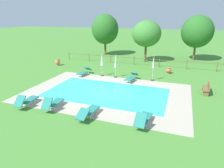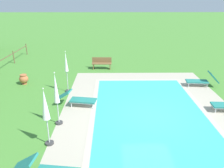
% 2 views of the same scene
% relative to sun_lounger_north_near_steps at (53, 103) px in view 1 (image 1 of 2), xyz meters
% --- Properties ---
extents(ground_plane, '(160.00, 160.00, 0.00)m').
position_rel_sun_lounger_north_near_steps_xyz_m(ground_plane, '(2.27, 3.79, -0.39)').
color(ground_plane, '#478433').
extents(pool_deck_paving, '(12.81, 8.45, 0.01)m').
position_rel_sun_lounger_north_near_steps_xyz_m(pool_deck_paving, '(2.27, 3.79, -0.39)').
color(pool_deck_paving, '#B2A893').
rests_on(pool_deck_paving, ground).
extents(swimming_pool_water, '(9.50, 5.14, 0.01)m').
position_rel_sun_lounger_north_near_steps_xyz_m(swimming_pool_water, '(2.27, 3.79, -0.39)').
color(swimming_pool_water, '#38C6D1').
rests_on(swimming_pool_water, ground).
extents(pool_coping_rim, '(9.98, 5.62, 0.01)m').
position_rel_sun_lounger_north_near_steps_xyz_m(pool_coping_rim, '(2.27, 3.79, -0.38)').
color(pool_coping_rim, '#C0B59F').
rests_on(pool_coping_rim, ground).
extents(sun_lounger_north_near_steps, '(0.67, 1.90, 0.97)m').
position_rel_sun_lounger_north_near_steps_xyz_m(sun_lounger_north_near_steps, '(0.00, 0.00, 0.00)').
color(sun_lounger_north_near_steps, '#237A70').
rests_on(sun_lounger_north_near_steps, ground).
extents(sun_lounger_north_mid, '(0.76, 1.97, 0.92)m').
position_rel_sun_lounger_north_near_steps_xyz_m(sun_lounger_north_mid, '(-1.94, -0.24, -0.01)').
color(sun_lounger_north_mid, '#237A70').
rests_on(sun_lounger_north_mid, ground).
extents(sun_lounger_north_far, '(0.72, 2.09, 0.74)m').
position_rel_sun_lounger_north_near_steps_xyz_m(sun_lounger_north_far, '(2.71, -0.22, -0.04)').
color(sun_lounger_north_far, '#237A70').
rests_on(sun_lounger_north_far, ground).
extents(sun_lounger_north_end, '(0.77, 1.95, 0.94)m').
position_rel_sun_lounger_north_near_steps_xyz_m(sun_lounger_north_end, '(6.01, -0.01, -0.00)').
color(sun_lounger_north_end, '#237A70').
rests_on(sun_lounger_north_end, ground).
extents(sun_lounger_south_near_corner, '(0.85, 2.08, 0.80)m').
position_rel_sun_lounger_north_near_steps_xyz_m(sun_lounger_south_near_corner, '(-1.66, 7.53, -0.03)').
color(sun_lounger_south_near_corner, '#237A70').
rests_on(sun_lounger_south_near_corner, ground).
extents(sun_lounger_south_far, '(0.92, 2.10, 0.80)m').
position_rel_sun_lounger_north_near_steps_xyz_m(sun_lounger_south_far, '(3.41, 7.31, -0.03)').
color(sun_lounger_south_far, '#237A70').
rests_on(sun_lounger_south_far, ground).
extents(patio_umbrella_closed_row_west, '(0.32, 0.32, 2.41)m').
position_rel_sun_lounger_north_near_steps_xyz_m(patio_umbrella_closed_row_west, '(5.25, 8.12, 1.13)').
color(patio_umbrella_closed_row_west, '#383838').
rests_on(patio_umbrella_closed_row_west, ground).
extents(patio_umbrella_closed_row_mid_west, '(0.32, 0.32, 2.29)m').
position_rel_sun_lounger_north_near_steps_xyz_m(patio_umbrella_closed_row_mid_west, '(0.18, 7.95, 1.11)').
color(patio_umbrella_closed_row_mid_west, '#383838').
rests_on(patio_umbrella_closed_row_mid_west, ground).
extents(patio_umbrella_closed_row_centre, '(0.32, 0.32, 2.37)m').
position_rel_sun_lounger_north_near_steps_xyz_m(patio_umbrella_closed_row_centre, '(1.65, 7.90, 1.10)').
color(patio_umbrella_closed_row_centre, '#383838').
rests_on(patio_umbrella_closed_row_centre, ground).
extents(wooden_bench_lawn_side, '(0.48, 1.51, 0.87)m').
position_rel_sun_lounger_north_near_steps_xyz_m(wooden_bench_lawn_side, '(9.75, 6.28, 0.07)').
color(wooden_bench_lawn_side, brown).
rests_on(wooden_bench_lawn_side, ground).
extents(terracotta_urn_near_fence, '(0.55, 0.55, 0.64)m').
position_rel_sun_lounger_north_near_steps_xyz_m(terracotta_urn_near_fence, '(6.48, 11.11, -0.04)').
color(terracotta_urn_near_fence, '#B7663D').
rests_on(terracotta_urn_near_fence, ground).
extents(terracotta_urn_by_tree, '(0.58, 0.58, 0.79)m').
position_rel_sun_lounger_north_near_steps_xyz_m(terracotta_urn_by_tree, '(-6.65, 10.18, 0.03)').
color(terracotta_urn_by_tree, '#C67547').
rests_on(terracotta_urn_by_tree, ground).
extents(perimeter_fence, '(21.73, 0.08, 1.05)m').
position_rel_sun_lounger_north_near_steps_xyz_m(perimeter_fence, '(3.65, 13.67, 0.30)').
color(perimeter_fence, brown).
rests_on(perimeter_fence, ground).
extents(tree_far_west, '(4.01, 4.01, 6.09)m').
position_rel_sun_lounger_north_near_steps_xyz_m(tree_far_west, '(-3.68, 18.58, 3.48)').
color(tree_far_west, brown).
rests_on(tree_far_west, ground).
extents(tree_west_mid, '(3.70, 3.70, 5.30)m').
position_rel_sun_lounger_north_near_steps_xyz_m(tree_west_mid, '(3.07, 15.99, 3.23)').
color(tree_west_mid, brown).
rests_on(tree_west_mid, ground).
extents(tree_centre, '(4.10, 4.10, 5.94)m').
position_rel_sun_lounger_north_near_steps_xyz_m(tree_centre, '(9.18, 19.13, 3.43)').
color(tree_centre, brown).
rests_on(tree_centre, ground).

